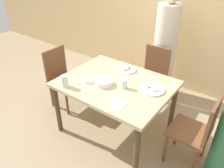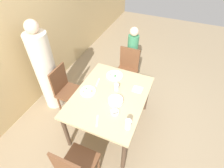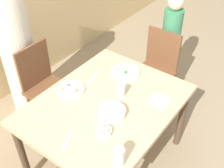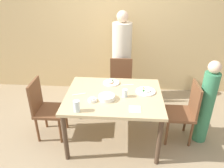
# 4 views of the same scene
# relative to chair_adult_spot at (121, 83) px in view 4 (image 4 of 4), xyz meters

# --- Properties ---
(ground_plane) EXTENTS (10.00, 10.00, 0.00)m
(ground_plane) POSITION_rel_chair_adult_spot_xyz_m (-0.07, -0.85, -0.48)
(ground_plane) COLOR #998466
(wall_back) EXTENTS (10.00, 0.06, 2.70)m
(wall_back) POSITION_rel_chair_adult_spot_xyz_m (-0.07, 0.74, 0.87)
(wall_back) COLOR tan
(wall_back) RESTS_ON ground_plane
(dining_table) EXTENTS (1.28, 1.01, 0.74)m
(dining_table) POSITION_rel_chair_adult_spot_xyz_m (-0.07, -0.85, 0.18)
(dining_table) COLOR tan
(dining_table) RESTS_ON ground_plane
(chair_adult_spot) EXTENTS (0.40, 0.40, 0.89)m
(chair_adult_spot) POSITION_rel_chair_adult_spot_xyz_m (0.00, 0.00, 0.00)
(chair_adult_spot) COLOR brown
(chair_adult_spot) RESTS_ON ground_plane
(chair_child_spot) EXTENTS (0.40, 0.40, 0.89)m
(chair_child_spot) POSITION_rel_chair_adult_spot_xyz_m (0.91, -0.77, 0.00)
(chair_child_spot) COLOR brown
(chair_child_spot) RESTS_ON ground_plane
(chair_empty_left) EXTENTS (0.40, 0.40, 0.89)m
(chair_empty_left) POSITION_rel_chair_adult_spot_xyz_m (-1.05, -0.83, 0.00)
(chair_empty_left) COLOR brown
(chair_empty_left) RESTS_ON ground_plane
(person_adult) EXTENTS (0.34, 0.34, 1.64)m
(person_adult) POSITION_rel_chair_adult_spot_xyz_m (-0.00, 0.34, 0.28)
(person_adult) COLOR beige
(person_adult) RESTS_ON ground_plane
(person_child) EXTENTS (0.20, 0.20, 1.23)m
(person_child) POSITION_rel_chair_adult_spot_xyz_m (1.19, -0.77, 0.11)
(person_child) COLOR #387F56
(person_child) RESTS_ON ground_plane
(bowl_curry) EXTENTS (0.21, 0.21, 0.06)m
(bowl_curry) POSITION_rel_chair_adult_spot_xyz_m (-0.15, -0.97, 0.29)
(bowl_curry) COLOR white
(bowl_curry) RESTS_ON dining_table
(plate_rice_adult) EXTENTS (0.23, 0.23, 0.05)m
(plate_rice_adult) POSITION_rel_chair_adult_spot_xyz_m (-0.13, -0.52, 0.27)
(plate_rice_adult) COLOR white
(plate_rice_adult) RESTS_ON dining_table
(plate_rice_child) EXTENTS (0.27, 0.27, 0.05)m
(plate_rice_child) POSITION_rel_chair_adult_spot_xyz_m (0.36, -0.74, 0.27)
(plate_rice_child) COLOR white
(plate_rice_child) RESTS_ON dining_table
(bowl_rice_small) EXTENTS (0.11, 0.11, 0.04)m
(bowl_rice_small) POSITION_rel_chair_adult_spot_xyz_m (-0.33, -1.03, 0.28)
(bowl_rice_small) COLOR white
(bowl_rice_small) RESTS_ON dining_table
(glass_water_tall) EXTENTS (0.08, 0.08, 0.14)m
(glass_water_tall) POSITION_rel_chair_adult_spot_xyz_m (-0.48, -1.26, 0.33)
(glass_water_tall) COLOR silver
(glass_water_tall) RESTS_ON dining_table
(glass_water_short) EXTENTS (0.07, 0.07, 0.11)m
(glass_water_short) POSITION_rel_chair_adult_spot_xyz_m (0.08, -0.89, 0.31)
(glass_water_short) COLOR silver
(glass_water_short) RESTS_ON dining_table
(napkin_folded) EXTENTS (0.14, 0.14, 0.01)m
(napkin_folded) POSITION_rel_chair_adult_spot_xyz_m (0.21, -1.18, 0.26)
(napkin_folded) COLOR white
(napkin_folded) RESTS_ON dining_table
(fork_steel) EXTENTS (0.17, 0.09, 0.01)m
(fork_steel) POSITION_rel_chair_adult_spot_xyz_m (-0.53, -0.87, 0.26)
(fork_steel) COLOR silver
(fork_steel) RESTS_ON dining_table
(spoon_steel) EXTENTS (0.18, 0.05, 0.01)m
(spoon_steel) POSITION_rel_chair_adult_spot_xyz_m (0.11, -0.56, 0.26)
(spoon_steel) COLOR silver
(spoon_steel) RESTS_ON dining_table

